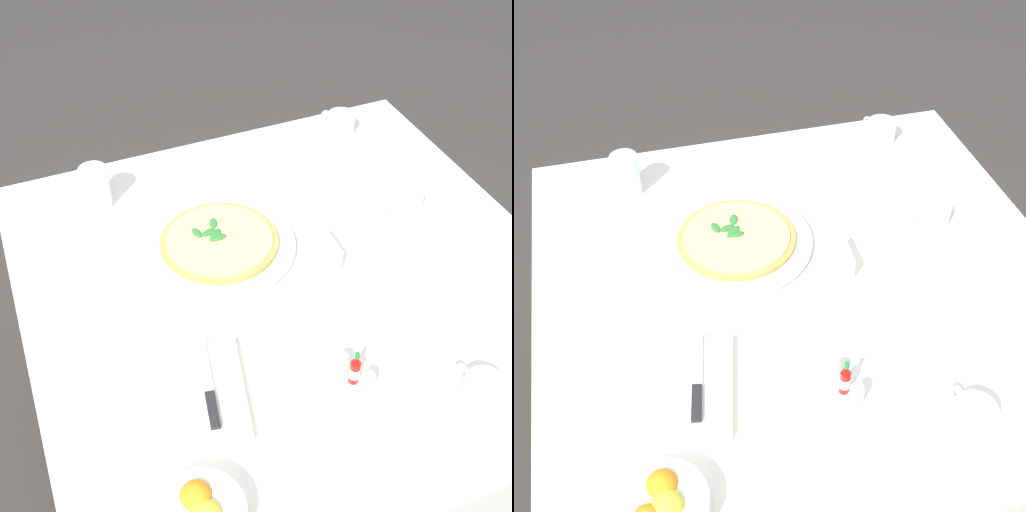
% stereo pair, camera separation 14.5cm
% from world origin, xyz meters
% --- Properties ---
extents(ground_plane, '(8.00, 8.00, 0.00)m').
position_xyz_m(ground_plane, '(0.00, 0.00, 0.00)').
color(ground_plane, '#33302D').
extents(dining_table, '(1.15, 1.15, 0.73)m').
position_xyz_m(dining_table, '(0.00, 0.00, 0.60)').
color(dining_table, white).
rests_on(dining_table, ground_plane).
extents(pizza_plate, '(0.35, 0.35, 0.02)m').
position_xyz_m(pizza_plate, '(0.15, 0.12, 0.74)').
color(pizza_plate, white).
rests_on(pizza_plate, dining_table).
extents(pizza, '(0.27, 0.27, 0.02)m').
position_xyz_m(pizza, '(0.15, 0.12, 0.75)').
color(pizza, '#C68E47').
rests_on(pizza, pizza_plate).
extents(coffee_cup_near_right, '(0.13, 0.13, 0.06)m').
position_xyz_m(coffee_cup_near_right, '(0.11, -0.35, 0.75)').
color(coffee_cup_near_right, white).
rests_on(coffee_cup_near_right, dining_table).
extents(coffee_cup_center_back, '(0.13, 0.13, 0.07)m').
position_xyz_m(coffee_cup_center_back, '(-0.43, -0.17, 0.76)').
color(coffee_cup_center_back, white).
rests_on(coffee_cup_center_back, dining_table).
extents(coffee_cup_far_right, '(0.13, 0.13, 0.07)m').
position_xyz_m(coffee_cup_far_right, '(0.46, -0.36, 0.76)').
color(coffee_cup_far_right, white).
rests_on(coffee_cup_far_right, dining_table).
extents(water_glass_right_edge, '(0.07, 0.07, 0.11)m').
position_xyz_m(water_glass_right_edge, '(0.41, 0.34, 0.78)').
color(water_glass_right_edge, white).
rests_on(water_glass_right_edge, dining_table).
extents(napkin_folded, '(0.24, 0.17, 0.02)m').
position_xyz_m(napkin_folded, '(-0.22, 0.28, 0.74)').
color(napkin_folded, white).
rests_on(napkin_folded, dining_table).
extents(dinner_knife, '(0.20, 0.06, 0.01)m').
position_xyz_m(dinner_knife, '(-0.22, 0.28, 0.75)').
color(dinner_knife, silver).
rests_on(dinner_knife, napkin_folded).
extents(hot_sauce_bottle, '(0.02, 0.02, 0.08)m').
position_xyz_m(hot_sauce_bottle, '(-0.29, 0.01, 0.76)').
color(hot_sauce_bottle, '#B7140F').
rests_on(hot_sauce_bottle, dining_table).
extents(salt_shaker, '(0.03, 0.03, 0.06)m').
position_xyz_m(salt_shaker, '(-0.27, 0.02, 0.75)').
color(salt_shaker, white).
rests_on(salt_shaker, dining_table).
extents(pepper_shaker, '(0.03, 0.03, 0.06)m').
position_xyz_m(pepper_shaker, '(-0.32, 0.00, 0.75)').
color(pepper_shaker, white).
rests_on(pepper_shaker, dining_table).
extents(menu_card, '(0.09, 0.01, 0.06)m').
position_xyz_m(menu_card, '(0.02, -0.10, 0.76)').
color(menu_card, white).
rests_on(menu_card, dining_table).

